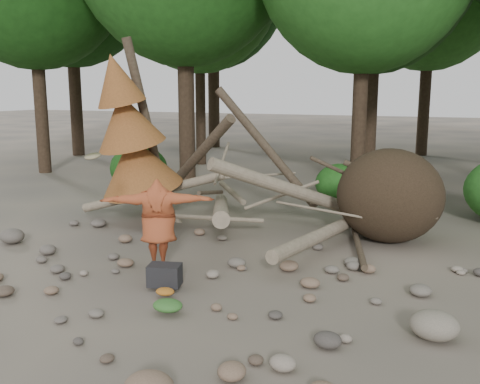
% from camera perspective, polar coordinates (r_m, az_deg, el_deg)
% --- Properties ---
extents(ground, '(120.00, 120.00, 0.00)m').
position_cam_1_polar(ground, '(8.62, -6.44, -10.74)').
color(ground, '#514C44').
rests_on(ground, ground).
extents(deadfall_pile, '(8.55, 5.24, 3.30)m').
position_cam_1_polar(deadfall_pile, '(11.58, 12.78, -0.42)').
color(deadfall_pile, '#332619').
rests_on(deadfall_pile, ground).
extents(dead_conifer, '(2.06, 2.16, 4.35)m').
position_cam_1_polar(dead_conifer, '(12.58, -11.55, 5.85)').
color(dead_conifer, '#4C3F30').
rests_on(dead_conifer, ground).
extents(bush_left, '(1.80, 1.80, 1.44)m').
position_cam_1_polar(bush_left, '(17.22, -10.75, 2.52)').
color(bush_left, '#1A4D14').
rests_on(bush_left, ground).
extents(bush_mid, '(1.40, 1.40, 1.12)m').
position_cam_1_polar(bush_mid, '(15.32, 10.63, 0.90)').
color(bush_mid, '#23621C').
rests_on(bush_mid, ground).
extents(frisbee_thrower, '(2.41, 1.29, 2.00)m').
position_cam_1_polar(frisbee_thrower, '(9.40, -8.73, -3.35)').
color(frisbee_thrower, '#9C4323').
rests_on(frisbee_thrower, ground).
extents(backpack, '(0.59, 0.46, 0.34)m').
position_cam_1_polar(backpack, '(8.80, -8.03, -9.12)').
color(backpack, black).
rests_on(backpack, ground).
extents(cloth_green, '(0.44, 0.37, 0.17)m').
position_cam_1_polar(cloth_green, '(7.89, -7.72, -12.24)').
color(cloth_green, '#336729').
rests_on(cloth_green, ground).
extents(cloth_orange, '(0.30, 0.24, 0.11)m').
position_cam_1_polar(cloth_orange, '(8.47, -7.99, -10.79)').
color(cloth_orange, '#A9611C').
rests_on(cloth_orange, ground).
extents(boulder_mid_right, '(0.63, 0.57, 0.38)m').
position_cam_1_polar(boulder_mid_right, '(7.50, 20.02, -13.21)').
color(boulder_mid_right, gray).
rests_on(boulder_mid_right, ground).
extents(boulder_mid_left, '(0.52, 0.47, 0.31)m').
position_cam_1_polar(boulder_mid_left, '(12.16, -23.15, -4.34)').
color(boulder_mid_left, '#5F5850').
rests_on(boulder_mid_left, ground).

